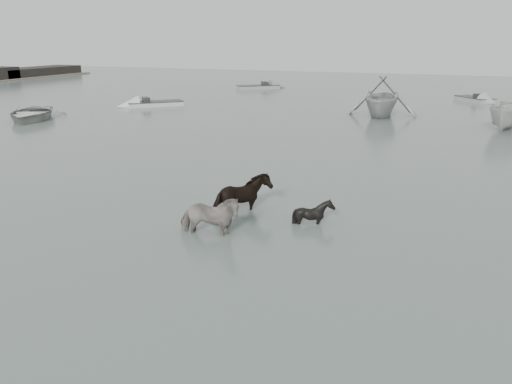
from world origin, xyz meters
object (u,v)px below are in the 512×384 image
pony_dark (243,188)px  pony_black (314,206)px  rowboat_lead (30,112)px  pony_pinto (209,210)px

pony_dark → pony_black: pony_dark is taller
pony_dark → pony_black: size_ratio=1.45×
pony_black → rowboat_lead: (-23.15, 12.36, -0.00)m
rowboat_lead → pony_black: bearing=-56.4°
pony_black → pony_dark: bearing=106.9°
pony_black → rowboat_lead: pony_black is taller
pony_dark → pony_black: 2.38m
pony_dark → rowboat_lead: bearing=70.5°
pony_pinto → rowboat_lead: pony_pinto is taller
pony_dark → rowboat_lead: size_ratio=0.30×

